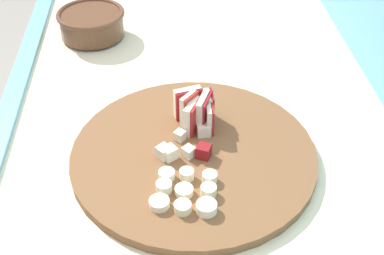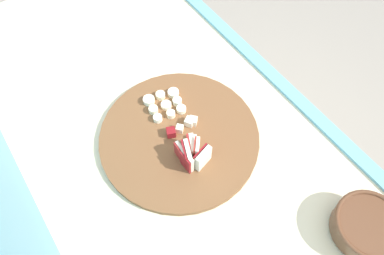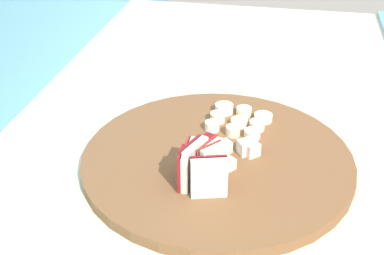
{
  "view_description": "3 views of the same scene",
  "coord_description": "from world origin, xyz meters",
  "px_view_note": "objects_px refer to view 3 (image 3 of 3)",
  "views": [
    {
      "loc": [
        0.62,
        -0.06,
        1.44
      ],
      "look_at": [
        -0.05,
        -0.01,
        0.89
      ],
      "focal_mm": 48.58,
      "sensor_mm": 36.0,
      "label": 1
    },
    {
      "loc": [
        -0.37,
        0.21,
        1.63
      ],
      "look_at": [
        -0.0,
        -0.05,
        0.88
      ],
      "focal_mm": 32.8,
      "sensor_mm": 36.0,
      "label": 2
    },
    {
      "loc": [
        -0.62,
        -0.09,
        1.3
      ],
      "look_at": [
        -0.0,
        0.03,
        0.93
      ],
      "focal_mm": 48.63,
      "sensor_mm": 36.0,
      "label": 3
    }
  ],
  "objects_px": {
    "cutting_board": "(218,158)",
    "apple_wedge_fan": "(200,166)",
    "banana_slice_rows": "(237,120)",
    "apple_dice_pile": "(223,153)"
  },
  "relations": [
    {
      "from": "apple_dice_pile",
      "to": "apple_wedge_fan",
      "type": "bearing_deg",
      "value": 160.75
    },
    {
      "from": "cutting_board",
      "to": "apple_dice_pile",
      "type": "bearing_deg",
      "value": -141.73
    },
    {
      "from": "cutting_board",
      "to": "apple_wedge_fan",
      "type": "bearing_deg",
      "value": 170.14
    },
    {
      "from": "banana_slice_rows",
      "to": "apple_wedge_fan",
      "type": "bearing_deg",
      "value": 169.53
    },
    {
      "from": "apple_dice_pile",
      "to": "banana_slice_rows",
      "type": "height_order",
      "value": "apple_dice_pile"
    },
    {
      "from": "cutting_board",
      "to": "banana_slice_rows",
      "type": "distance_m",
      "value": 0.09
    },
    {
      "from": "cutting_board",
      "to": "apple_wedge_fan",
      "type": "relative_size",
      "value": 5.19
    },
    {
      "from": "cutting_board",
      "to": "banana_slice_rows",
      "type": "height_order",
      "value": "banana_slice_rows"
    },
    {
      "from": "apple_wedge_fan",
      "to": "banana_slice_rows",
      "type": "xyz_separation_m",
      "value": [
        0.17,
        -0.03,
        -0.02
      ]
    },
    {
      "from": "cutting_board",
      "to": "apple_dice_pile",
      "type": "distance_m",
      "value": 0.02
    }
  ]
}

